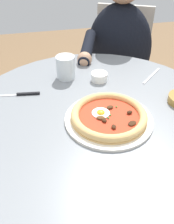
{
  "coord_description": "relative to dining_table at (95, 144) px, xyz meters",
  "views": [
    {
      "loc": [
        0.68,
        -0.18,
        1.3
      ],
      "look_at": [
        0.02,
        -0.04,
        0.77
      ],
      "focal_mm": 39.97,
      "sensor_mm": 36.0,
      "label": 1
    }
  ],
  "objects": [
    {
      "name": "steak_knife",
      "position": [
        -0.16,
        -0.26,
        0.17
      ],
      "size": [
        0.03,
        0.2,
        0.01
      ],
      "color": "silver",
      "rests_on": "dining_table"
    },
    {
      "name": "water_glass",
      "position": [
        -0.26,
        -0.07,
        0.21
      ],
      "size": [
        0.08,
        0.08,
        0.1
      ],
      "color": "silver",
      "rests_on": "dining_table"
    },
    {
      "name": "ramekin_capers",
      "position": [
        -0.21,
        0.07,
        0.18
      ],
      "size": [
        0.07,
        0.07,
        0.03
      ],
      "color": "white",
      "rests_on": "dining_table"
    },
    {
      "name": "cafe_chair_diner",
      "position": [
        -0.73,
        0.35,
        -0.07
      ],
      "size": [
        0.51,
        0.51,
        0.89
      ],
      "color": "beige",
      "rests_on": "ground"
    },
    {
      "name": "dining_table",
      "position": [
        0.0,
        0.0,
        0.0
      ],
      "size": [
        0.97,
        0.97,
        0.76
      ],
      "color": "gray",
      "rests_on": "ground"
    },
    {
      "name": "diner_person",
      "position": [
        -0.6,
        0.28,
        -0.09
      ],
      "size": [
        0.46,
        0.5,
        1.14
      ],
      "color": "#282833",
      "rests_on": "ground"
    },
    {
      "name": "fork_utensil",
      "position": [
        -0.19,
        0.3,
        0.17
      ],
      "size": [
        0.12,
        0.13,
        0.0
      ],
      "color": "#BCBCC1",
      "rests_on": "dining_table"
    },
    {
      "name": "pizza_on_plate",
      "position": [
        0.06,
        0.03,
        0.18
      ],
      "size": [
        0.3,
        0.3,
        0.04
      ],
      "color": "white",
      "rests_on": "dining_table"
    },
    {
      "name": "ground_plane",
      "position": [
        0.0,
        0.0,
        -0.6
      ],
      "size": [
        6.0,
        6.0,
        0.02
      ],
      "primitive_type": "cube",
      "color": "brown"
    }
  ]
}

